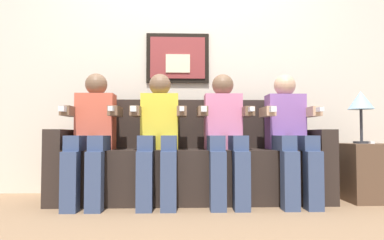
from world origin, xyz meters
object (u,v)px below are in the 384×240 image
(couch, at_px, (191,165))
(spare_remote_on_table, at_px, (369,142))
(person_right_center, at_px, (225,131))
(table_lamp, at_px, (361,103))
(person_left_center, at_px, (159,131))
(person_rightmost, at_px, (290,131))
(person_leftmost, at_px, (92,131))
(side_table_right, at_px, (367,172))

(couch, height_order, spare_remote_on_table, couch)
(person_right_center, relative_size, table_lamp, 2.41)
(person_left_center, distance_m, person_right_center, 0.55)
(person_left_center, distance_m, person_rightmost, 1.11)
(person_leftmost, bearing_deg, spare_remote_on_table, 0.82)
(couch, distance_m, person_right_center, 0.44)
(person_left_center, relative_size, person_right_center, 1.00)
(person_leftmost, bearing_deg, table_lamp, 1.64)
(person_right_center, xyz_separation_m, table_lamp, (1.21, 0.07, 0.25))
(person_right_center, distance_m, table_lamp, 1.24)
(person_right_center, bearing_deg, person_rightmost, 0.00)
(person_left_center, xyz_separation_m, side_table_right, (1.81, 0.06, -0.36))
(person_rightmost, height_order, table_lamp, person_rightmost)
(person_rightmost, bearing_deg, person_left_center, 180.00)
(person_leftmost, relative_size, person_rightmost, 1.00)
(couch, height_order, person_right_center, person_right_center)
(table_lamp, relative_size, spare_remote_on_table, 3.54)
(person_right_center, xyz_separation_m, person_rightmost, (0.55, 0.00, 0.00))
(person_left_center, height_order, person_rightmost, same)
(person_left_center, relative_size, table_lamp, 2.41)
(person_leftmost, height_order, side_table_right, person_leftmost)
(person_left_center, xyz_separation_m, table_lamp, (1.76, 0.07, 0.25))
(person_left_center, xyz_separation_m, person_right_center, (0.55, 0.00, 0.00))
(person_leftmost, distance_m, person_right_center, 1.11)
(person_leftmost, height_order, spare_remote_on_table, person_leftmost)
(side_table_right, bearing_deg, spare_remote_on_table, -88.38)
(side_table_right, bearing_deg, table_lamp, 173.45)
(couch, height_order, person_rightmost, person_rightmost)
(table_lamp, bearing_deg, spare_remote_on_table, -36.81)
(couch, bearing_deg, person_leftmost, -168.52)
(side_table_right, height_order, table_lamp, table_lamp)
(person_left_center, relative_size, side_table_right, 2.22)
(person_leftmost, height_order, person_rightmost, same)
(person_rightmost, height_order, spare_remote_on_table, person_rightmost)
(couch, xyz_separation_m, person_rightmost, (0.83, -0.17, 0.29))
(couch, bearing_deg, person_right_center, -31.36)
(person_left_center, relative_size, person_rightmost, 1.00)
(person_left_center, height_order, person_right_center, same)
(person_rightmost, xyz_separation_m, table_lamp, (0.66, 0.07, 0.25))
(person_right_center, bearing_deg, person_left_center, 180.00)
(person_leftmost, xyz_separation_m, person_rightmost, (1.66, 0.00, 0.00))
(couch, distance_m, side_table_right, 1.54)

